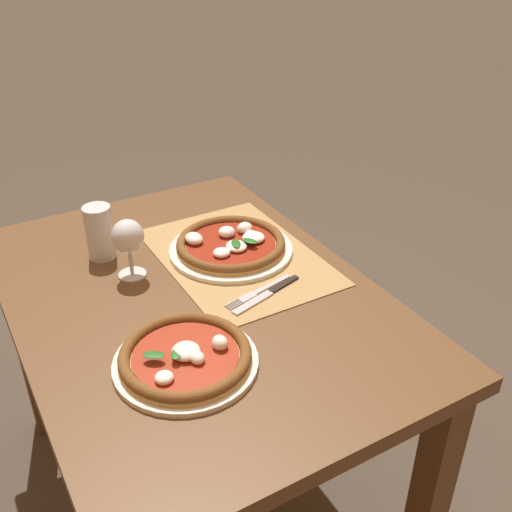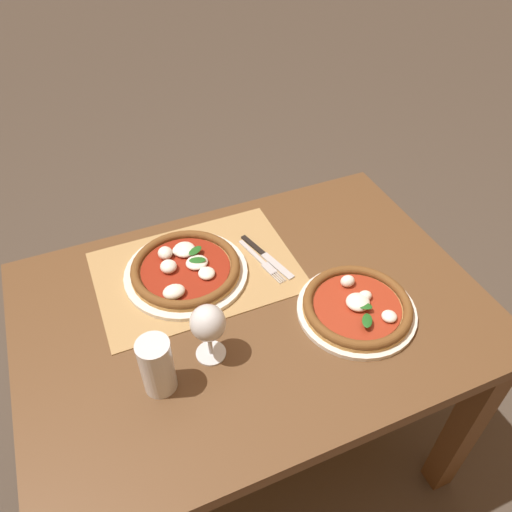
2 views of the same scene
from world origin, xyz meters
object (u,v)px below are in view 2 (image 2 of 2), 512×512
(pizza_near, at_px, (185,269))
(fork, at_px, (261,261))
(pint_glass, at_px, (157,367))
(pizza_far, at_px, (357,307))
(wine_glass, at_px, (208,325))
(knife, at_px, (266,257))

(pizza_near, bearing_deg, fork, 170.37)
(pint_glass, relative_size, fork, 0.73)
(pizza_far, height_order, pint_glass, pint_glass)
(wine_glass, distance_m, pint_glass, 0.14)
(fork, bearing_deg, wine_glass, 45.69)
(wine_glass, height_order, fork, wine_glass)
(pizza_far, xyz_separation_m, pint_glass, (0.50, 0.01, 0.05))
(pint_glass, bearing_deg, pizza_far, -178.52)
(wine_glass, xyz_separation_m, knife, (-0.25, -0.24, -0.10))
(pizza_near, distance_m, fork, 0.21)
(pizza_far, relative_size, knife, 1.40)
(pizza_far, bearing_deg, wine_glass, -3.40)
(pizza_near, height_order, pizza_far, pizza_near)
(fork, relative_size, knife, 0.94)
(pizza_far, relative_size, wine_glass, 1.91)
(fork, bearing_deg, pizza_far, 119.91)
(pizza_far, distance_m, pint_glass, 0.51)
(pint_glass, distance_m, fork, 0.45)
(pint_glass, bearing_deg, knife, -143.37)
(pizza_near, height_order, wine_glass, wine_glass)
(knife, bearing_deg, wine_glass, 44.52)
(pizza_far, height_order, wine_glass, wine_glass)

